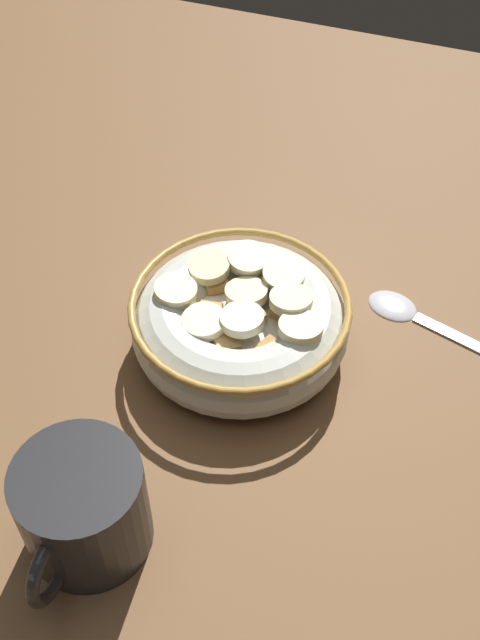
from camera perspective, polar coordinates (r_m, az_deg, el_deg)
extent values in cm
cube|color=brown|center=(62.36, 0.00, -2.44)|extent=(101.87, 101.87, 2.00)
cylinder|color=beige|center=(61.35, 0.00, -1.67)|extent=(9.12, 9.12, 0.60)
torus|color=beige|center=(59.66, 0.00, -0.30)|extent=(16.58, 16.58, 5.05)
torus|color=#B28438|center=(58.01, 0.00, 1.15)|extent=(16.68, 16.68, 0.60)
cylinder|color=white|center=(59.19, 0.00, 0.10)|extent=(13.54, 13.54, 0.40)
cube|color=tan|center=(57.92, -1.38, -0.44)|extent=(2.45, 2.44, 0.84)
cube|color=#AD7F42|center=(56.45, 2.22, -2.22)|extent=(2.34, 2.32, 0.85)
cube|color=#AD7F42|center=(59.65, 0.95, 1.47)|extent=(1.87, 1.92, 0.93)
cube|color=#AD7F42|center=(59.40, -4.17, 1.20)|extent=(2.32, 2.32, 0.80)
cube|color=#B78947|center=(59.17, 3.08, 0.88)|extent=(2.00, 1.97, 0.85)
cube|color=tan|center=(56.90, -0.95, -1.77)|extent=(2.53, 2.54, 1.04)
cube|color=#B78947|center=(58.45, 4.53, -0.12)|extent=(2.08, 2.06, 0.86)
cube|color=#AD7F42|center=(58.13, 0.71, 0.04)|extent=(2.48, 2.48, 0.85)
cube|color=tan|center=(62.25, -1.78, 4.17)|extent=(2.14, 2.15, 0.83)
cube|color=tan|center=(62.29, 0.05, 4.21)|extent=(1.89, 1.82, 0.95)
cube|color=#B78947|center=(58.25, -3.64, -0.21)|extent=(2.03, 2.09, 0.98)
cube|color=#AD7F42|center=(55.13, -0.45, -3.57)|extent=(2.51, 2.51, 0.95)
cube|color=#AD7F42|center=(60.74, -1.70, 2.76)|extent=(2.48, 2.45, 0.99)
cube|color=#B78947|center=(58.93, -2.20, 0.51)|extent=(2.03, 2.07, 0.88)
cube|color=tan|center=(61.16, 1.18, 3.12)|extent=(2.11, 2.16, 0.96)
cube|color=#B78947|center=(60.89, -4.39, 2.58)|extent=(2.12, 2.16, 0.91)
cylinder|color=#F9EFC6|center=(56.87, 0.15, 0.05)|extent=(4.62, 4.63, 1.08)
cylinder|color=beige|center=(59.05, 0.32, 1.99)|extent=(4.10, 4.10, 1.43)
cylinder|color=beige|center=(58.72, -4.71, 2.12)|extent=(4.05, 4.07, 1.09)
cylinder|color=#F9EFC6|center=(57.19, -2.65, -0.13)|extent=(3.45, 3.42, 1.04)
cylinder|color=beige|center=(60.71, -2.25, 3.89)|extent=(3.36, 3.32, 1.21)
cylinder|color=#F9EFC6|center=(59.82, 3.20, 3.32)|extent=(4.53, 4.51, 1.38)
cylinder|color=#F4EABC|center=(61.05, 0.58, 4.49)|extent=(4.49, 4.50, 1.21)
cylinder|color=beige|center=(56.25, 4.44, -0.57)|extent=(4.02, 3.98, 1.32)
cylinder|color=beige|center=(58.07, 3.73, 1.46)|extent=(4.64, 4.61, 1.36)
ellipsoid|color=#B7B7BC|center=(65.24, 11.07, 1.22)|extent=(4.19, 4.87, 0.80)
cylinder|color=#262628|center=(50.36, -11.29, -13.21)|extent=(7.99, 7.99, 7.52)
torus|color=#262628|center=(49.03, -13.52, -16.99)|extent=(5.01, 0.80, 5.01)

